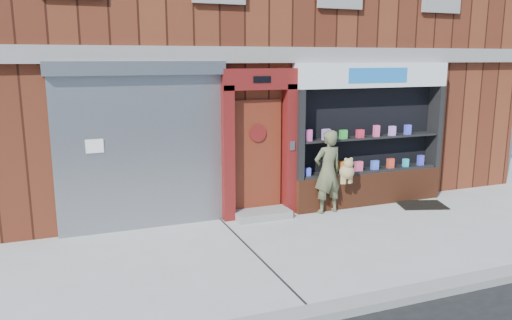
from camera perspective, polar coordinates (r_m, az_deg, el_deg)
ground at (r=8.79m, az=9.51°, el=-9.17°), size 80.00×80.00×0.00m
curb at (r=7.16m, az=18.61°, el=-14.08°), size 60.00×0.30×0.12m
building at (r=13.74m, az=-3.23°, el=15.33°), size 12.00×8.16×8.00m
shutter_bay at (r=9.15m, az=-13.04°, el=2.65°), size 3.10×0.30×3.04m
red_door_bay at (r=9.70m, az=0.35°, el=1.88°), size 1.52×0.58×2.90m
pharmacy_bay at (r=10.84m, az=12.81°, el=2.16°), size 3.50×0.41×3.00m
woman at (r=10.13m, az=8.38°, el=-1.32°), size 0.81×0.55×1.70m
doormat at (r=11.27m, az=18.42°, el=-4.90°), size 1.12×0.93×0.02m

